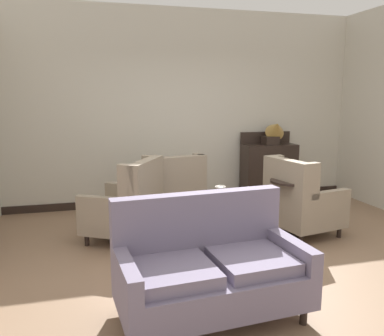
{
  "coord_description": "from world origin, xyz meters",
  "views": [
    {
      "loc": [
        -1.61,
        -3.86,
        1.77
      ],
      "look_at": [
        -0.39,
        0.75,
        0.92
      ],
      "focal_mm": 37.52,
      "sensor_mm": 36.0,
      "label": 1
    }
  ],
  "objects_px": {
    "settee": "(210,268)",
    "armchair_near_sideboard": "(300,202)",
    "coffee_table": "(225,224)",
    "sideboard": "(269,169)",
    "armchair_far_left": "(173,190)",
    "armchair_back_corner": "(129,206)",
    "gramophone": "(275,131)",
    "side_table": "(289,203)",
    "porcelain_vase": "(220,204)"
  },
  "relations": [
    {
      "from": "porcelain_vase",
      "to": "gramophone",
      "type": "xyz_separation_m",
      "value": [
        1.64,
        2.03,
        0.6
      ]
    },
    {
      "from": "armchair_near_sideboard",
      "to": "side_table",
      "type": "height_order",
      "value": "armchair_near_sideboard"
    },
    {
      "from": "armchair_far_left",
      "to": "armchair_near_sideboard",
      "type": "relative_size",
      "value": 1.01
    },
    {
      "from": "gramophone",
      "to": "porcelain_vase",
      "type": "bearing_deg",
      "value": -128.97
    },
    {
      "from": "porcelain_vase",
      "to": "settee",
      "type": "distance_m",
      "value": 1.27
    },
    {
      "from": "porcelain_vase",
      "to": "armchair_back_corner",
      "type": "distance_m",
      "value": 1.24
    },
    {
      "from": "armchair_back_corner",
      "to": "armchair_far_left",
      "type": "bearing_deg",
      "value": 166.33
    },
    {
      "from": "coffee_table",
      "to": "armchair_near_sideboard",
      "type": "distance_m",
      "value": 1.24
    },
    {
      "from": "porcelain_vase",
      "to": "settee",
      "type": "height_order",
      "value": "settee"
    },
    {
      "from": "coffee_table",
      "to": "porcelain_vase",
      "type": "height_order",
      "value": "porcelain_vase"
    },
    {
      "from": "settee",
      "to": "gramophone",
      "type": "height_order",
      "value": "gramophone"
    },
    {
      "from": "coffee_table",
      "to": "side_table",
      "type": "distance_m",
      "value": 1.05
    },
    {
      "from": "armchair_far_left",
      "to": "side_table",
      "type": "bearing_deg",
      "value": 121.56
    },
    {
      "from": "porcelain_vase",
      "to": "settee",
      "type": "xyz_separation_m",
      "value": [
        -0.48,
        -1.16,
        -0.2
      ]
    },
    {
      "from": "settee",
      "to": "gramophone",
      "type": "xyz_separation_m",
      "value": [
        2.12,
        3.19,
        0.81
      ]
    },
    {
      "from": "armchair_back_corner",
      "to": "gramophone",
      "type": "height_order",
      "value": "gramophone"
    },
    {
      "from": "porcelain_vase",
      "to": "side_table",
      "type": "bearing_deg",
      "value": 18.46
    },
    {
      "from": "armchair_near_sideboard",
      "to": "side_table",
      "type": "bearing_deg",
      "value": 96.34
    },
    {
      "from": "gramophone",
      "to": "side_table",
      "type": "bearing_deg",
      "value": -109.74
    },
    {
      "from": "porcelain_vase",
      "to": "sideboard",
      "type": "distance_m",
      "value": 2.65
    },
    {
      "from": "settee",
      "to": "armchair_far_left",
      "type": "height_order",
      "value": "settee"
    },
    {
      "from": "porcelain_vase",
      "to": "armchair_back_corner",
      "type": "height_order",
      "value": "armchair_back_corner"
    },
    {
      "from": "armchair_back_corner",
      "to": "porcelain_vase",
      "type": "bearing_deg",
      "value": 78.99
    },
    {
      "from": "porcelain_vase",
      "to": "gramophone",
      "type": "distance_m",
      "value": 2.68
    },
    {
      "from": "coffee_table",
      "to": "sideboard",
      "type": "bearing_deg",
      "value": 54.0
    },
    {
      "from": "gramophone",
      "to": "armchair_near_sideboard",
      "type": "bearing_deg",
      "value": -104.41
    },
    {
      "from": "porcelain_vase",
      "to": "gramophone",
      "type": "bearing_deg",
      "value": 51.03
    },
    {
      "from": "armchair_far_left",
      "to": "gramophone",
      "type": "height_order",
      "value": "gramophone"
    },
    {
      "from": "settee",
      "to": "porcelain_vase",
      "type": "bearing_deg",
      "value": 62.9
    },
    {
      "from": "armchair_back_corner",
      "to": "sideboard",
      "type": "relative_size",
      "value": 0.96
    },
    {
      "from": "porcelain_vase",
      "to": "side_table",
      "type": "relative_size",
      "value": 0.49
    },
    {
      "from": "armchair_far_left",
      "to": "sideboard",
      "type": "relative_size",
      "value": 0.86
    },
    {
      "from": "settee",
      "to": "armchair_near_sideboard",
      "type": "bearing_deg",
      "value": 37.97
    },
    {
      "from": "coffee_table",
      "to": "armchair_far_left",
      "type": "height_order",
      "value": "armchair_far_left"
    },
    {
      "from": "armchair_near_sideboard",
      "to": "sideboard",
      "type": "relative_size",
      "value": 0.86
    },
    {
      "from": "porcelain_vase",
      "to": "armchair_near_sideboard",
      "type": "bearing_deg",
      "value": 18.3
    },
    {
      "from": "side_table",
      "to": "gramophone",
      "type": "bearing_deg",
      "value": 70.26
    },
    {
      "from": "coffee_table",
      "to": "side_table",
      "type": "bearing_deg",
      "value": 19.71
    },
    {
      "from": "armchair_far_left",
      "to": "armchair_near_sideboard",
      "type": "xyz_separation_m",
      "value": [
        1.41,
        -1.18,
        0.02
      ]
    },
    {
      "from": "armchair_far_left",
      "to": "armchair_near_sideboard",
      "type": "bearing_deg",
      "value": 126.98
    },
    {
      "from": "settee",
      "to": "side_table",
      "type": "xyz_separation_m",
      "value": [
        1.52,
        1.5,
        0.04
      ]
    },
    {
      "from": "armchair_near_sideboard",
      "to": "coffee_table",
      "type": "bearing_deg",
      "value": 98.31
    },
    {
      "from": "armchair_back_corner",
      "to": "side_table",
      "type": "bearing_deg",
      "value": 106.77
    },
    {
      "from": "armchair_far_left",
      "to": "armchair_back_corner",
      "type": "bearing_deg",
      "value": 33.42
    },
    {
      "from": "coffee_table",
      "to": "side_table",
      "type": "relative_size",
      "value": 1.2
    },
    {
      "from": "coffee_table",
      "to": "settee",
      "type": "height_order",
      "value": "settee"
    },
    {
      "from": "side_table",
      "to": "coffee_table",
      "type": "bearing_deg",
      "value": -160.29
    },
    {
      "from": "armchair_back_corner",
      "to": "gramophone",
      "type": "bearing_deg",
      "value": 145.33
    },
    {
      "from": "settee",
      "to": "armchair_near_sideboard",
      "type": "xyz_separation_m",
      "value": [
        1.7,
        1.56,
        0.03
      ]
    },
    {
      "from": "sideboard",
      "to": "gramophone",
      "type": "height_order",
      "value": "gramophone"
    }
  ]
}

